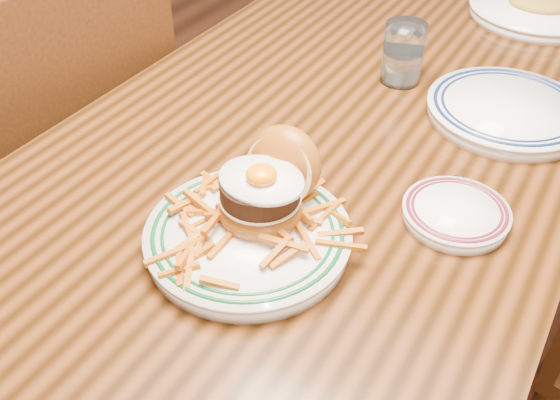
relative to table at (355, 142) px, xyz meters
The scene contains 8 objects.
floor 0.66m from the table, ahead, with size 6.00×6.00×0.00m, color black.
table is the anchor object (origin of this frame).
chair_left 0.67m from the table, 164.26° to the right, with size 0.51×0.51×0.95m.
main_plate 0.43m from the table, 85.49° to the right, with size 0.28×0.29×0.14m.
side_plate 0.36m from the table, 40.98° to the right, with size 0.15×0.16×0.02m.
rear_plate 0.28m from the table, 19.04° to the left, with size 0.28×0.28×0.03m.
water_glass 0.18m from the table, 74.12° to the left, with size 0.08×0.08×0.12m.
far_plate 0.60m from the table, 71.27° to the left, with size 0.31×0.31×0.05m.
Camera 1 is at (0.39, -0.94, 1.35)m, focal length 40.00 mm.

